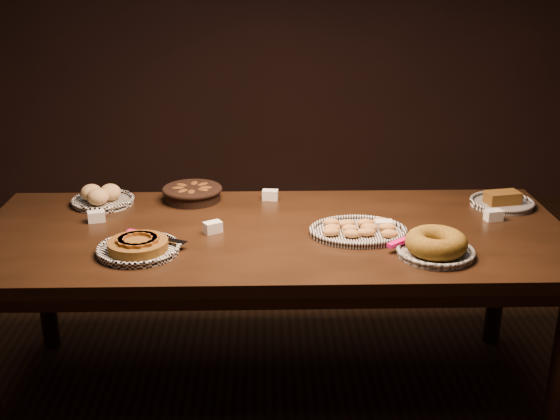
{
  "coord_description": "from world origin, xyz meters",
  "views": [
    {
      "loc": [
        -0.04,
        -2.64,
        1.8
      ],
      "look_at": [
        0.03,
        0.05,
        0.82
      ],
      "focal_mm": 45.0,
      "sensor_mm": 36.0,
      "label": 1
    }
  ],
  "objects_px": {
    "madeleine_platter": "(358,230)",
    "bundt_cake_plate": "(436,246)",
    "buffet_table": "(274,247)",
    "apple_tart_plate": "(138,247)"
  },
  "relations": [
    {
      "from": "buffet_table",
      "to": "apple_tart_plate",
      "type": "height_order",
      "value": "apple_tart_plate"
    },
    {
      "from": "buffet_table",
      "to": "madeleine_platter",
      "type": "xyz_separation_m",
      "value": [
        0.34,
        -0.05,
        0.09
      ]
    },
    {
      "from": "buffet_table",
      "to": "bundt_cake_plate",
      "type": "bearing_deg",
      "value": -23.8
    },
    {
      "from": "apple_tart_plate",
      "to": "bundt_cake_plate",
      "type": "relative_size",
      "value": 0.98
    },
    {
      "from": "apple_tart_plate",
      "to": "madeleine_platter",
      "type": "height_order",
      "value": "apple_tart_plate"
    },
    {
      "from": "buffet_table",
      "to": "madeleine_platter",
      "type": "height_order",
      "value": "madeleine_platter"
    },
    {
      "from": "madeleine_platter",
      "to": "buffet_table",
      "type": "bearing_deg",
      "value": -175.68
    },
    {
      "from": "apple_tart_plate",
      "to": "bundt_cake_plate",
      "type": "bearing_deg",
      "value": 12.44
    },
    {
      "from": "bundt_cake_plate",
      "to": "buffet_table",
      "type": "bearing_deg",
      "value": 148.41
    },
    {
      "from": "madeleine_platter",
      "to": "bundt_cake_plate",
      "type": "distance_m",
      "value": 0.34
    }
  ]
}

